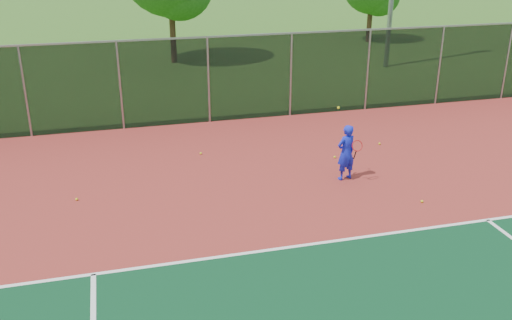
# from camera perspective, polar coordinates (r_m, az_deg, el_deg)

# --- Properties ---
(ground) EXTENTS (120.00, 120.00, 0.00)m
(ground) POSITION_cam_1_polar(r_m,az_deg,el_deg) (11.48, 22.65, -13.73)
(ground) COLOR #2E5B1A
(ground) RESTS_ON ground
(court_apron) EXTENTS (30.00, 20.00, 0.02)m
(court_apron) POSITION_cam_1_polar(r_m,az_deg,el_deg) (12.82, 17.41, -8.93)
(court_apron) COLOR maroon
(court_apron) RESTS_ON ground
(fence_back) EXTENTS (30.00, 0.06, 3.03)m
(fence_back) POSITION_cam_1_polar(r_m,az_deg,el_deg) (20.73, 3.50, 8.58)
(fence_back) COLOR black
(fence_back) RESTS_ON court_apron
(tennis_player) EXTENTS (0.65, 0.67, 2.06)m
(tennis_player) POSITION_cam_1_polar(r_m,az_deg,el_deg) (15.58, 8.99, 0.76)
(tennis_player) COLOR #1520CC
(tennis_player) RESTS_ON court_apron
(practice_ball_0) EXTENTS (0.07, 0.07, 0.07)m
(practice_ball_0) POSITION_cam_1_polar(r_m,az_deg,el_deg) (18.57, 12.25, 1.61)
(practice_ball_0) COLOR gold
(practice_ball_0) RESTS_ON court_apron
(practice_ball_1) EXTENTS (0.07, 0.07, 0.07)m
(practice_ball_1) POSITION_cam_1_polar(r_m,az_deg,el_deg) (17.44, -5.55, 0.67)
(practice_ball_1) COLOR gold
(practice_ball_1) RESTS_ON court_apron
(practice_ball_3) EXTENTS (0.07, 0.07, 0.07)m
(practice_ball_3) POSITION_cam_1_polar(r_m,az_deg,el_deg) (17.24, 7.88, 0.30)
(practice_ball_3) COLOR gold
(practice_ball_3) RESTS_ON court_apron
(practice_ball_4) EXTENTS (0.07, 0.07, 0.07)m
(practice_ball_4) POSITION_cam_1_polar(r_m,az_deg,el_deg) (15.14, -17.50, -3.76)
(practice_ball_4) COLOR gold
(practice_ball_4) RESTS_ON court_apron
(practice_ball_5) EXTENTS (0.07, 0.07, 0.07)m
(practice_ball_5) POSITION_cam_1_polar(r_m,az_deg,el_deg) (14.93, 16.26, -3.99)
(practice_ball_5) COLOR gold
(practice_ball_5) RESTS_ON court_apron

